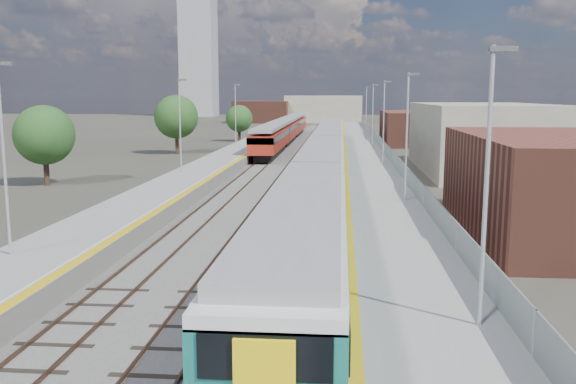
# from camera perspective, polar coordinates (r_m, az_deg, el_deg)

# --- Properties ---
(ground) EXTENTS (320.00, 320.00, 0.00)m
(ground) POSITION_cam_1_polar(r_m,az_deg,el_deg) (64.79, 2.52, 2.66)
(ground) COLOR #47443A
(ground) RESTS_ON ground
(ballast_bed) EXTENTS (10.50, 155.00, 0.06)m
(ballast_bed) POSITION_cam_1_polar(r_m,az_deg,el_deg) (67.40, 0.70, 2.94)
(ballast_bed) COLOR #565451
(ballast_bed) RESTS_ON ground
(tracks) EXTENTS (8.96, 160.00, 0.17)m
(tracks) POSITION_cam_1_polar(r_m,az_deg,el_deg) (69.02, 1.30, 3.15)
(tracks) COLOR #4C3323
(tracks) RESTS_ON ground
(platform_right) EXTENTS (4.70, 155.00, 8.52)m
(platform_right) POSITION_cam_1_polar(r_m,az_deg,el_deg) (67.20, 7.13, 3.29)
(platform_right) COLOR slate
(platform_right) RESTS_ON ground
(platform_left) EXTENTS (4.30, 155.00, 8.52)m
(platform_left) POSITION_cam_1_polar(r_m,az_deg,el_deg) (68.19, -5.02, 3.39)
(platform_left) COLOR slate
(platform_left) RESTS_ON ground
(buildings) EXTENTS (72.00, 185.50, 40.00)m
(buildings) POSITION_cam_1_polar(r_m,az_deg,el_deg) (154.38, -2.84, 10.37)
(buildings) COLOR brown
(buildings) RESTS_ON ground
(green_train) EXTENTS (2.95, 82.05, 3.25)m
(green_train) POSITION_cam_1_polar(r_m,az_deg,el_deg) (51.04, 3.56, 3.49)
(green_train) COLOR black
(green_train) RESTS_ON ground
(red_train) EXTENTS (2.84, 57.55, 3.58)m
(red_train) POSITION_cam_1_polar(r_m,az_deg,el_deg) (91.07, -0.23, 5.86)
(red_train) COLOR black
(red_train) RESTS_ON ground
(tree_a) EXTENTS (4.77, 4.77, 6.46)m
(tree_a) POSITION_cam_1_polar(r_m,az_deg,el_deg) (52.56, -21.85, 4.96)
(tree_a) COLOR #382619
(tree_a) RESTS_ON ground
(tree_b) EXTENTS (5.35, 5.35, 7.25)m
(tree_b) POSITION_cam_1_polar(r_m,az_deg,el_deg) (76.32, -10.42, 6.93)
(tree_b) COLOR #382619
(tree_b) RESTS_ON ground
(tree_c) EXTENTS (4.20, 4.20, 5.69)m
(tree_c) POSITION_cam_1_polar(r_m,az_deg,el_deg) (95.88, -4.60, 6.87)
(tree_c) COLOR #382619
(tree_c) RESTS_ON ground
(tree_d) EXTENTS (4.58, 4.58, 6.21)m
(tree_d) POSITION_cam_1_polar(r_m,az_deg,el_deg) (81.43, 19.10, 6.24)
(tree_d) COLOR #382619
(tree_d) RESTS_ON ground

